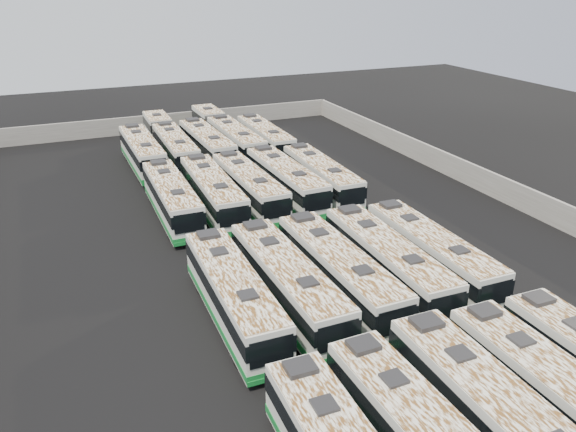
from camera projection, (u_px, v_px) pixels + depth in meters
The scene contains 19 objects.
ground at pixel (270, 245), 42.02m from camera, with size 140.00×140.00×0.00m, color black.
perimeter_wall at pixel (269, 231), 41.59m from camera, with size 45.20×73.20×2.20m.
bus_front_center at pixel (499, 424), 22.84m from camera, with size 2.82×12.70×3.57m.
bus_front_right at pixel (562, 403), 24.03m from camera, with size 2.62×12.27×3.46m.
bus_midfront_far_left at pixel (233, 295), 32.10m from camera, with size 2.76×12.40×3.49m.
bus_midfront_left at pixel (287, 283), 33.22m from camera, with size 2.83×12.67×3.56m.
bus_midfront_center at pixel (339, 272), 34.42m from camera, with size 2.80×12.66×3.56m.
bus_midfront_right at pixel (387, 262), 35.70m from camera, with size 2.90×12.58×3.53m.
bus_midfront_far_right at pixel (431, 253), 36.90m from camera, with size 2.69×12.23×3.44m.
bus_midback_far_left at pixel (172, 198), 45.91m from camera, with size 2.70×12.28×3.46m.
bus_midback_left at pixel (213, 193), 46.98m from camera, with size 2.92×12.64×3.55m.
bus_midback_center at pixel (249, 187), 48.26m from camera, with size 2.89×12.40×3.48m.
bus_midback_right at pixel (286, 181), 49.66m from camera, with size 2.91×12.64×3.55m.
bus_midback_far_right at pixel (321, 177), 50.70m from camera, with size 2.88×12.30×3.45m.
bus_back_far_left at pixel (142, 152), 57.64m from camera, with size 2.80×12.49×3.51m.
bus_back_left at pixel (169, 141), 61.64m from camera, with size 2.79×18.98×3.44m.
bus_back_center at pixel (207, 145), 59.97m from camera, with size 2.99×12.66×3.55m.
bus_back_right at pixel (226, 134), 64.19m from camera, with size 2.96×19.62×3.55m.
bus_back_far_right at pixel (265, 139), 62.39m from camera, with size 2.72×12.22×3.44m.
Camera 1 is at (-13.54, -35.22, 18.68)m, focal length 35.00 mm.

